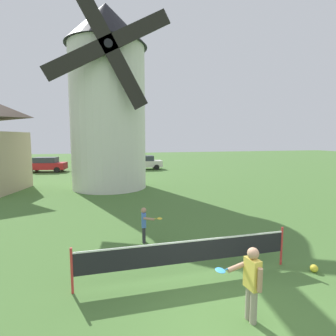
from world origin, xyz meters
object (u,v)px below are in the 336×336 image
(windmill, at_px, (108,96))
(parked_car_cream, at_px, (142,162))
(player_near, at_px, (251,280))
(player_far, at_px, (144,223))
(tennis_net, at_px, (188,252))
(parked_car_black, at_px, (93,163))
(stray_ball, at_px, (314,268))
(parked_car_red, at_px, (46,164))

(windmill, distance_m, parked_car_cream, 12.63)
(player_near, bearing_deg, player_far, 107.01)
(player_near, bearing_deg, parked_car_cream, 85.65)
(player_far, bearing_deg, player_near, -72.99)
(tennis_net, xyz_separation_m, parked_car_black, (-2.84, 24.55, 0.12))
(player_far, bearing_deg, parked_car_black, 95.58)
(player_near, distance_m, parked_car_cream, 25.72)
(tennis_net, relative_size, parked_car_black, 1.30)
(player_near, xyz_separation_m, stray_ball, (2.73, 1.27, -0.75))
(parked_car_black, distance_m, parked_car_cream, 5.51)
(parked_car_red, height_order, parked_car_black, same)
(stray_ball, bearing_deg, player_near, -155.05)
(tennis_net, xyz_separation_m, parked_car_red, (-7.64, 24.09, 0.12))
(parked_car_black, bearing_deg, parked_car_cream, -7.97)
(parked_car_black, bearing_deg, player_near, -82.44)
(player_near, relative_size, stray_ball, 7.35)
(player_near, distance_m, parked_car_black, 26.64)
(stray_ball, relative_size, parked_car_cream, 0.05)
(tennis_net, bearing_deg, player_far, 105.04)
(windmill, bearing_deg, stray_ball, -70.78)
(tennis_net, relative_size, stray_ball, 27.75)
(stray_ball, bearing_deg, parked_car_red, 114.10)
(tennis_net, height_order, parked_car_black, parked_car_black)
(parked_car_cream, bearing_deg, tennis_net, -96.29)
(windmill, height_order, stray_ball, windmill)
(windmill, distance_m, parked_car_black, 12.71)
(player_far, height_order, parked_car_red, parked_car_red)
(tennis_net, height_order, player_near, player_near)
(tennis_net, xyz_separation_m, stray_ball, (3.40, -0.60, -0.58))
(tennis_net, height_order, parked_car_cream, parked_car_cream)
(player_far, xyz_separation_m, parked_car_cream, (3.31, 21.22, 0.11))
(parked_car_red, bearing_deg, parked_car_cream, -1.69)
(tennis_net, bearing_deg, parked_car_cream, 83.71)
(windmill, xyz_separation_m, parked_car_cream, (4.07, 10.49, -5.73))
(stray_ball, xyz_separation_m, parked_car_black, (-6.23, 25.14, 0.71))
(tennis_net, xyz_separation_m, player_near, (0.67, -1.87, 0.16))
(tennis_net, bearing_deg, parked_car_black, 96.59)
(parked_car_black, relative_size, parked_car_cream, 0.98)
(player_far, bearing_deg, stray_ball, -37.73)
(tennis_net, relative_size, parked_car_red, 1.35)
(player_far, relative_size, parked_car_cream, 0.27)
(tennis_net, relative_size, parked_car_cream, 1.27)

